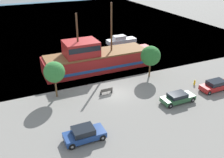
% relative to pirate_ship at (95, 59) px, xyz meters
% --- Properties ---
extents(ground_plane, '(160.00, 160.00, 0.00)m').
position_rel_pirate_ship_xyz_m(ground_plane, '(-0.50, -8.81, -1.84)').
color(ground_plane, gray).
extents(water_surface, '(80.00, 80.00, 0.00)m').
position_rel_pirate_ship_xyz_m(water_surface, '(-0.50, 35.19, -1.84)').
color(water_surface, '#38667F').
rests_on(water_surface, ground).
extents(pirate_ship, '(18.65, 5.11, 10.52)m').
position_rel_pirate_ship_xyz_m(pirate_ship, '(0.00, 0.00, 0.00)').
color(pirate_ship, '#A31E1E').
rests_on(pirate_ship, water_surface).
extents(moored_boat_dockside, '(6.37, 2.08, 1.67)m').
position_rel_pirate_ship_xyz_m(moored_boat_dockside, '(10.00, 10.77, -1.21)').
color(moored_boat_dockside, silver).
rests_on(moored_boat_dockside, water_surface).
extents(parked_car_curb_front, '(4.14, 1.96, 1.46)m').
position_rel_pirate_ship_xyz_m(parked_car_curb_front, '(-7.43, -16.20, -1.11)').
color(parked_car_curb_front, navy).
rests_on(parked_car_curb_front, ground_plane).
extents(parked_car_curb_mid, '(4.41, 1.79, 1.30)m').
position_rel_pirate_ship_xyz_m(parked_car_curb_mid, '(5.70, -14.18, -1.18)').
color(parked_car_curb_mid, '#2D5B38').
rests_on(parked_car_curb_mid, ground_plane).
extents(parked_car_curb_rear, '(4.77, 1.77, 1.43)m').
position_rel_pirate_ship_xyz_m(parked_car_curb_rear, '(12.64, -13.66, -1.13)').
color(parked_car_curb_rear, '#B21E1E').
rests_on(parked_car_curb_rear, ground_plane).
extents(fire_hydrant, '(0.42, 0.25, 0.76)m').
position_rel_pirate_ship_xyz_m(fire_hydrant, '(10.97, -11.27, -1.43)').
color(fire_hydrant, yellow).
rests_on(fire_hydrant, ground_plane).
extents(bench_promenade_east, '(1.71, 0.45, 0.85)m').
position_rel_pirate_ship_xyz_m(bench_promenade_east, '(-1.65, -8.38, -1.40)').
color(bench_promenade_east, '#4C4742').
rests_on(bench_promenade_east, ground_plane).
extents(tree_row_east, '(2.73, 2.73, 4.93)m').
position_rel_pirate_ship_xyz_m(tree_row_east, '(-7.94, -6.36, 1.71)').
color(tree_row_east, brown).
rests_on(tree_row_east, ground_plane).
extents(tree_row_mideast, '(2.99, 2.99, 4.91)m').
position_rel_pirate_ship_xyz_m(tree_row_mideast, '(6.53, -6.13, 1.56)').
color(tree_row_mideast, brown).
rests_on(tree_row_mideast, ground_plane).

